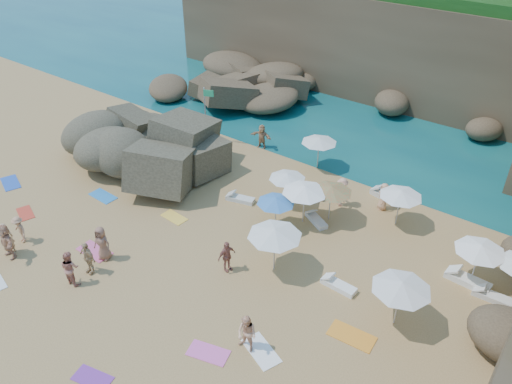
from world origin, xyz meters
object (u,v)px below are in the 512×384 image
Objects in this scene: flag_pole at (206,108)px; person_stand_6 at (6,238)px; person_stand_4 at (383,196)px; parasol_1 at (287,176)px; lounger_0 at (387,196)px; person_stand_3 at (227,256)px; rock_outcrop at (147,164)px; parasol_0 at (319,140)px; parasol_2 at (401,193)px; person_stand_1 at (70,268)px; person_stand_5 at (262,136)px; person_stand_2 at (342,192)px.

person_stand_6 is (-0.16, -14.88, -1.66)m from flag_pole.
parasol_1 is at bearing -91.39° from person_stand_4.
parasol_1 is 6.12m from lounger_0.
person_stand_3 is at bearing 137.33° from person_stand_6.
parasol_0 is at bearing 34.12° from rock_outcrop.
flag_pole reaches higher than parasol_2.
parasol_0 is (7.92, 1.53, -0.60)m from flag_pole.
lounger_0 is at bearing 157.55° from person_stand_6.
person_stand_5 is at bearing -91.12° from person_stand_1.
parasol_0 reaches higher than lounger_0.
parasol_0 is at bearing -175.99° from lounger_0.
parasol_2 is at bearing -42.71° from lounger_0.
flag_pole is 2.38× the size of person_stand_3.
parasol_2 is 1.29× the size of person_stand_2.
flag_pole is (1.20, 4.65, 2.55)m from rock_outcrop.
flag_pole reaches higher than rock_outcrop.
rock_outcrop is 4.67× the size of person_stand_1.
parasol_1 is 5.48m from person_stand_4.
flag_pole reaches higher than person_stand_2.
parasol_0 reaches higher than person_stand_2.
person_stand_1 is 1.07× the size of person_stand_5.
parasol_0 reaches higher than person_stand_6.
flag_pole is 2.28× the size of person_stand_2.
rock_outcrop is at bearing -147.01° from lounger_0.
rock_outcrop is at bearing -64.60° from person_stand_1.
flag_pole is at bearing -123.24° from person_stand_4.
person_stand_3 is at bearing -140.31° from person_stand_1.
person_stand_4 is at bearing 155.17° from person_stand_6.
flag_pole is 2.23× the size of person_stand_6.
person_stand_6 is at bearing 3.40° from person_stand_1.
parasol_1 is 1.18× the size of person_stand_2.
person_stand_6 is at bearing -90.60° from flag_pole.
parasol_1 is 6.53m from person_stand_3.
person_stand_5 reaches higher than rock_outcrop.
person_stand_5 reaches higher than person_stand_3.
person_stand_3 is at bearing -121.24° from parasol_2.
person_stand_2 is 1.04× the size of person_stand_5.
lounger_0 is at bearing 21.01° from rock_outcrop.
parasol_2 reaches higher than parasol_1.
lounger_0 is (14.23, 5.47, 0.16)m from rock_outcrop.
flag_pole is 14.98m from person_stand_6.
flag_pole reaches higher than parasol_0.
flag_pole is at bearing -161.75° from person_stand_5.
person_stand_3 is 1.03× the size of person_stand_4.
person_stand_6 is at bearing 133.85° from person_stand_3.
person_stand_1 is 14.75m from person_stand_2.
person_stand_4 is at bearing -69.63° from lounger_0.
parasol_1 is 1.23× the size of person_stand_5.
person_stand_2 is at bearing 32.68° from parasol_1.
parasol_1 reaches higher than lounger_0.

